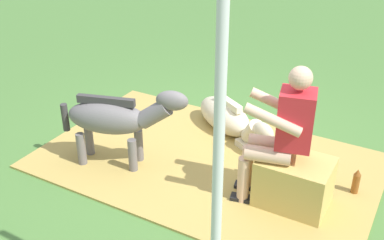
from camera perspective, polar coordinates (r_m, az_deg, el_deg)
The scene contains 8 objects.
ground_plane at distance 5.07m, azimuth 1.69°, elevation -4.67°, with size 24.00×24.00×0.00m, color #4C7A38.
hay_patch at distance 4.99m, azimuth 1.70°, elevation -5.08°, with size 3.49×2.19×0.02m, color tan.
hay_bale at distance 4.37m, azimuth 12.34°, elevation -7.53°, with size 0.64×0.48×0.48m, color tan.
person_seated at distance 4.11m, azimuth 10.81°, elevation -1.30°, with size 0.71×0.52×1.36m.
pony_standing at distance 4.75m, azimuth -9.30°, elevation 0.17°, with size 1.31×0.59×0.91m.
pony_lying at distance 5.47m, azimuth 4.57°, elevation 0.20°, with size 1.28×0.92×0.42m.
soda_bottle at distance 4.72m, azimuth 19.42°, elevation -7.21°, with size 0.07×0.07×0.28m.
tent_pole_left at distance 2.52m, azimuth 3.15°, elevation -7.57°, with size 0.06×0.06×2.54m, color silver.
Camera 1 is at (-1.96, 3.79, 2.73)m, focal length 43.59 mm.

